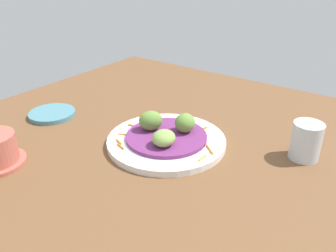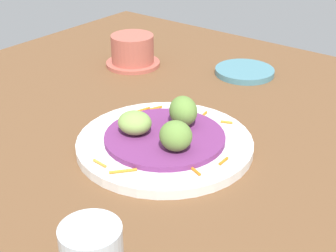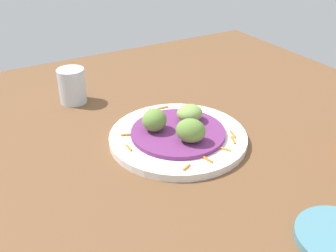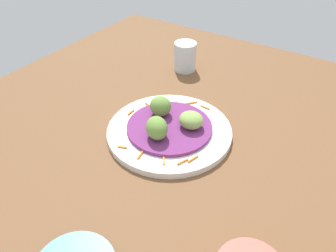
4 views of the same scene
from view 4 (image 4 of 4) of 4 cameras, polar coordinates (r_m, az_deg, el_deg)
The scene contains 8 objects.
table_surface at distance 70.79cm, azimuth 2.12°, elevation -2.75°, with size 110.00×110.00×2.00cm, color brown.
main_plate at distance 70.81cm, azimuth 0.26°, elevation -0.89°, with size 26.71×26.71×1.45cm, color white.
cabbage_bed at distance 70.10cm, azimuth 0.26°, elevation -0.17°, with size 18.24×18.24×0.83cm, color #702D6B.
carrot_garnish at distance 69.42cm, azimuth 0.03°, elevation -0.84°, with size 20.18×23.41×0.40cm.
guac_scoop_left at distance 65.53cm, azimuth -1.96°, elevation -0.34°, with size 4.30×5.45×4.56cm, color olive.
guac_scoop_center at distance 68.71cm, azimuth 4.04°, elevation 1.04°, with size 5.24×4.84×3.39cm, color #84A851.
guac_scoop_right at distance 71.86cm, azimuth -1.31°, elevation 3.48°, with size 4.77×4.51×4.38cm, color olive.
water_glass at distance 93.84cm, azimuth 2.97°, elevation 11.95°, with size 6.20×6.20×8.01cm, color silver.
Camera 4 is at (-27.02, 46.27, 47.27)cm, focal length 35.14 mm.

